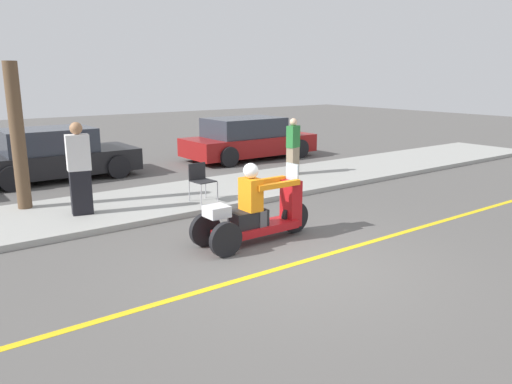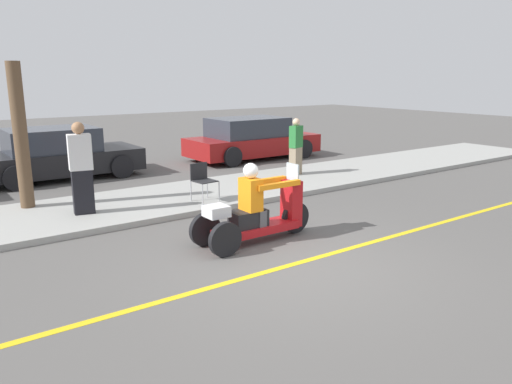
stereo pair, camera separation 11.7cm
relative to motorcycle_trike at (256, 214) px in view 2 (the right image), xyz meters
The scene contains 10 objects.
ground_plane 1.31m from the motorcycle_trike, 95.34° to the right, with size 60.00×60.00×0.00m, color #565451.
lane_stripe 1.31m from the motorcycle_trike, 90.15° to the right, with size 24.00×0.12×0.01m.
sidewalk_strip 3.42m from the motorcycle_trike, 91.91° to the left, with size 28.00×2.80×0.12m.
motorcycle_trike is the anchor object (origin of this frame).
spectator_far_back 5.52m from the motorcycle_trike, 42.84° to the left, with size 0.41×0.31×1.55m.
spectator_near_curb 3.74m from the motorcycle_trike, 122.29° to the left, with size 0.47×0.33×1.82m.
folding_chair_set_back 2.71m from the motorcycle_trike, 80.18° to the left, with size 0.51×0.51×0.82m.
parked_car_lot_center 8.77m from the motorcycle_trike, 55.37° to the left, with size 4.55×2.10×1.41m.
parked_car_lot_right 7.71m from the motorcycle_trike, 99.60° to the left, with size 4.20×2.11×1.41m.
tree_trunk 5.26m from the motorcycle_trike, 122.97° to the left, with size 0.28×0.28×2.97m.
Camera 2 is at (-4.69, -5.47, 2.82)m, focal length 35.00 mm.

